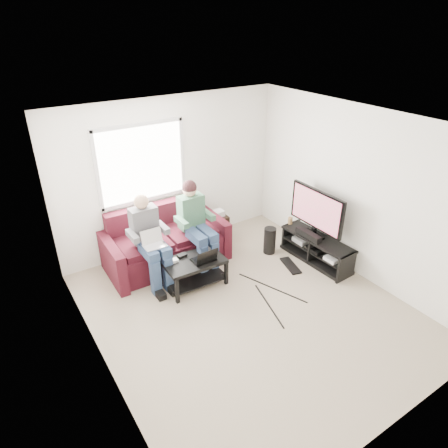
{
  "coord_description": "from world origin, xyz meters",
  "views": [
    {
      "loc": [
        -2.7,
        -3.52,
        3.71
      ],
      "look_at": [
        -0.01,
        0.6,
        1.1
      ],
      "focal_mm": 32.0,
      "sensor_mm": 36.0,
      "label": 1
    }
  ],
  "objects_px": {
    "tv": "(316,210)",
    "tv_stand": "(316,250)",
    "sofa": "(165,244)",
    "subwoofer": "(270,240)",
    "coffee_table": "(194,267)",
    "end_table": "(217,227)"
  },
  "relations": [
    {
      "from": "sofa",
      "to": "tv",
      "type": "xyz_separation_m",
      "value": [
        2.12,
        -1.26,
        0.56
      ]
    },
    {
      "from": "tv_stand",
      "to": "tv",
      "type": "xyz_separation_m",
      "value": [
        -0.0,
        0.1,
        0.7
      ]
    },
    {
      "from": "sofa",
      "to": "subwoofer",
      "type": "height_order",
      "value": "sofa"
    },
    {
      "from": "coffee_table",
      "to": "subwoofer",
      "type": "distance_m",
      "value": 1.56
    },
    {
      "from": "subwoofer",
      "to": "tv_stand",
      "type": "bearing_deg",
      "value": -52.43
    },
    {
      "from": "tv_stand",
      "to": "tv",
      "type": "bearing_deg",
      "value": 91.47
    },
    {
      "from": "coffee_table",
      "to": "tv",
      "type": "xyz_separation_m",
      "value": [
        2.04,
        -0.42,
        0.57
      ]
    },
    {
      "from": "tv_stand",
      "to": "coffee_table",
      "type": "bearing_deg",
      "value": 165.65
    },
    {
      "from": "tv_stand",
      "to": "end_table",
      "type": "distance_m",
      "value": 1.81
    },
    {
      "from": "tv_stand",
      "to": "end_table",
      "type": "bearing_deg",
      "value": 123.64
    },
    {
      "from": "tv_stand",
      "to": "subwoofer",
      "type": "relative_size",
      "value": 2.85
    },
    {
      "from": "sofa",
      "to": "end_table",
      "type": "xyz_separation_m",
      "value": [
        1.12,
        0.15,
        -0.07
      ]
    },
    {
      "from": "coffee_table",
      "to": "tv",
      "type": "relative_size",
      "value": 0.84
    },
    {
      "from": "tv",
      "to": "subwoofer",
      "type": "bearing_deg",
      "value": 132.26
    },
    {
      "from": "tv",
      "to": "tv_stand",
      "type": "bearing_deg",
      "value": -88.53
    },
    {
      "from": "coffee_table",
      "to": "sofa",
      "type": "bearing_deg",
      "value": 95.21
    },
    {
      "from": "sofa",
      "to": "tv",
      "type": "relative_size",
      "value": 1.81
    },
    {
      "from": "tv",
      "to": "end_table",
      "type": "distance_m",
      "value": 1.84
    },
    {
      "from": "coffee_table",
      "to": "end_table",
      "type": "relative_size",
      "value": 1.57
    },
    {
      "from": "subwoofer",
      "to": "tv",
      "type": "bearing_deg",
      "value": -47.74
    },
    {
      "from": "coffee_table",
      "to": "tv",
      "type": "height_order",
      "value": "tv"
    },
    {
      "from": "tv_stand",
      "to": "end_table",
      "type": "relative_size",
      "value": 2.29
    }
  ]
}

